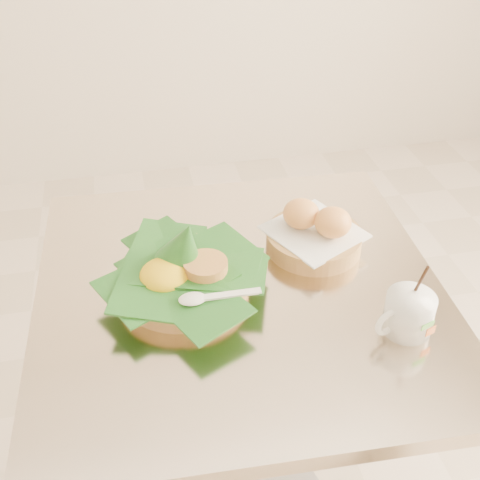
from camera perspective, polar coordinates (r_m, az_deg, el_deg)
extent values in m
cylinder|color=gray|center=(1.33, -0.03, -16.88)|extent=(0.07, 0.07, 0.69)
cube|color=beige|center=(1.06, -0.04, -5.02)|extent=(0.73, 0.73, 0.03)
cylinder|color=tan|center=(1.04, -5.41, -3.76)|extent=(0.23, 0.23, 0.04)
cone|color=#19581B|center=(1.01, -5.36, -0.44)|extent=(0.14, 0.14, 0.12)
ellipsoid|color=yellow|center=(1.02, -7.17, -3.35)|extent=(0.08, 0.08, 0.05)
cylinder|color=#CC9347|center=(1.01, -3.27, -2.52)|extent=(0.08, 0.08, 0.02)
cylinder|color=tan|center=(1.14, 7.00, 0.02)|extent=(0.18, 0.18, 0.04)
cube|color=white|center=(1.13, 7.07, 0.79)|extent=(0.20, 0.20, 0.01)
ellipsoid|color=orange|center=(1.12, 5.82, 2.50)|extent=(0.07, 0.07, 0.05)
ellipsoid|color=orange|center=(1.10, 8.80, 1.67)|extent=(0.07, 0.07, 0.05)
cylinder|color=white|center=(0.99, 15.71, -6.71)|extent=(0.08, 0.08, 0.07)
torus|color=white|center=(0.96, 13.82, -7.62)|extent=(0.05, 0.03, 0.05)
cylinder|color=#422613|center=(0.97, 15.99, -5.42)|extent=(0.07, 0.07, 0.01)
cylinder|color=black|center=(0.96, 16.57, -4.05)|extent=(0.01, 0.04, 0.10)
cube|color=green|center=(0.96, 17.39, -7.76)|extent=(0.02, 0.01, 0.01)
cube|color=orange|center=(0.98, 17.64, -8.23)|extent=(0.02, 0.01, 0.02)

